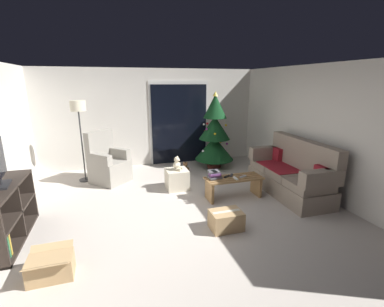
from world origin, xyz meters
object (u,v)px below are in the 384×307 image
Objects in this scene: book_stack at (214,175)px; teddy_bear_chestnut_by_tree at (185,168)px; remote_silver at (243,177)px; remote_white at (236,178)px; floor_lamp at (79,114)px; coffee_table at (234,184)px; teddy_bear_cream at (177,164)px; media_shelf at (2,217)px; cardboard_box_open_near_shelf at (51,267)px; cardboard_box_taped_mid_floor at (226,220)px; couch at (291,174)px; ottoman at (177,179)px; cell_phone at (214,171)px; remote_black at (227,176)px; armchair at (108,164)px; christmas_tree at (215,135)px; remote_graphite at (231,175)px.

teddy_bear_chestnut_by_tree is at bearing 94.26° from book_stack.
book_stack is (-0.54, 0.11, 0.06)m from remote_silver.
floor_lamp is (-2.79, 1.93, 1.08)m from remote_white.
teddy_bear_cream is at bearing 140.89° from coffee_table.
media_shelf is 1.22m from cardboard_box_open_near_shelf.
couch is at bearing 26.25° from cardboard_box_taped_mid_floor.
floor_lamp is 3.72× the size of cardboard_box_open_near_shelf.
ottoman is 1.02m from teddy_bear_chestnut_by_tree.
couch is 4.86m from media_shelf.
remote_white is 3.21m from cardboard_box_open_near_shelf.
remote_white is 1.13m from cardboard_box_taped_mid_floor.
cardboard_box_open_near_shelf is at bearing -154.61° from cell_phone.
teddy_bear_cream is at bearing 46.99° from cardboard_box_open_near_shelf.
remote_silver and remote_white have the same top height.
cardboard_box_taped_mid_floor is at bearing -52.66° from remote_black.
remote_silver is at bearing 44.08° from remote_black.
coffee_table is 7.05× the size of remote_black.
armchair reaches higher than cardboard_box_open_near_shelf.
cardboard_box_open_near_shelf is at bearing -90.88° from remote_black.
cell_phone is 0.10× the size of media_shelf.
couch is 3.89m from armchair.
remote_silver is 0.11× the size of media_shelf.
coffee_table is 1.21m from teddy_bear_cream.
coffee_table is 2.50× the size of ottoman.
floor_lamp is at bearing -178.99° from christmas_tree.
armchair is 0.63× the size of floor_lamp.
remote_black reaches higher than teddy_bear_chestnut_by_tree.
book_stack is 0.15× the size of floor_lamp.
floor_lamp is (-2.43, 1.77, 1.02)m from book_stack.
couch reaches higher than cardboard_box_open_near_shelf.
floor_lamp is at bearing 34.38° from remote_silver.
book_stack is 0.88m from teddy_bear_cream.
teddy_bear_chestnut_by_tree is (-0.84, -0.22, -0.74)m from christmas_tree.
armchair is at bearing -34.51° from remote_white.
book_stack reaches higher than coffee_table.
book_stack is at bearing -51.28° from teddy_bear_cream.
armchair is 3.96× the size of teddy_bear_cream.
book_stack is 2.97m from cardboard_box_open_near_shelf.
coffee_table is 0.48m from cell_phone.
cardboard_box_taped_mid_floor is at bearing 118.24° from remote_silver.
remote_white is at bearing -42.68° from teddy_bear_cream.
remote_silver reaches higher than ottoman.
coffee_table reaches higher than ottoman.
teddy_bear_chestnut_by_tree is (-0.48, 1.58, -0.30)m from remote_graphite.
armchair is at bearing 32.82° from remote_silver.
ottoman is 0.33m from teddy_bear_cream.
remote_graphite is at bearing 96.53° from coffee_table.
remote_white is 0.42m from cell_phone.
remote_white is at bearing 24.22° from cardboard_box_open_near_shelf.
christmas_tree reaches higher than cardboard_box_taped_mid_floor.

